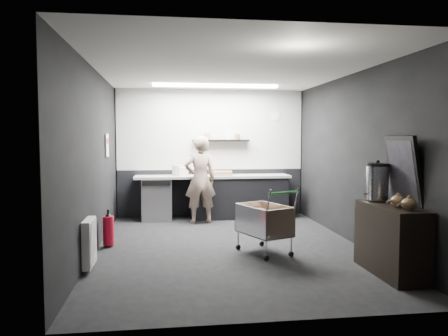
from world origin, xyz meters
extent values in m
plane|color=black|center=(0.00, 0.00, 0.00)|extent=(5.50, 5.50, 0.00)
plane|color=silver|center=(0.00, 0.00, 2.70)|extent=(5.50, 5.50, 0.00)
plane|color=black|center=(0.00, 2.75, 1.35)|extent=(5.50, 0.00, 5.50)
plane|color=black|center=(0.00, -2.75, 1.35)|extent=(5.50, 0.00, 5.50)
plane|color=black|center=(-2.00, 0.00, 1.35)|extent=(0.00, 5.50, 5.50)
plane|color=black|center=(2.00, 0.00, 1.35)|extent=(0.00, 5.50, 5.50)
cube|color=silver|center=(0.00, 2.73, 1.85)|extent=(3.95, 0.02, 1.70)
cube|color=black|center=(0.00, 2.73, 0.50)|extent=(3.95, 0.02, 1.00)
cube|color=black|center=(0.20, 2.62, 1.62)|extent=(1.20, 0.22, 0.04)
cylinder|color=white|center=(1.40, 2.72, 2.15)|extent=(0.20, 0.03, 0.20)
cube|color=white|center=(-1.98, 1.30, 1.55)|extent=(0.02, 0.30, 0.40)
cube|color=red|center=(-1.98, 1.30, 1.62)|extent=(0.02, 0.22, 0.10)
cube|color=white|center=(-1.94, -0.90, 0.35)|extent=(0.10, 0.50, 0.60)
cube|color=white|center=(0.00, 1.85, 2.67)|extent=(2.40, 0.20, 0.04)
cube|color=black|center=(0.55, 2.42, 0.42)|extent=(2.00, 0.56, 0.85)
cube|color=#B4B3AF|center=(0.00, 2.42, 0.88)|extent=(3.20, 0.60, 0.05)
cube|color=#9EA0A5|center=(-1.15, 2.42, 0.42)|extent=(0.60, 0.58, 0.85)
cube|color=black|center=(-1.15, 2.12, 0.78)|extent=(0.56, 0.02, 0.10)
imported|color=beige|center=(-0.30, 1.97, 0.86)|extent=(0.67, 0.49, 1.71)
cube|color=silver|center=(0.44, -0.41, 0.29)|extent=(0.78, 0.93, 0.02)
cube|color=silver|center=(0.20, -0.41, 0.49)|extent=(0.33, 0.74, 0.42)
cube|color=silver|center=(0.69, -0.41, 0.49)|extent=(0.33, 0.74, 0.42)
cube|color=silver|center=(0.44, -0.80, 0.49)|extent=(0.48, 0.22, 0.42)
cube|color=silver|center=(0.44, -0.02, 0.49)|extent=(0.48, 0.22, 0.42)
cylinder|color=silver|center=(0.23, -0.77, 0.16)|extent=(0.02, 0.02, 0.28)
cylinder|color=silver|center=(0.66, -0.77, 0.16)|extent=(0.02, 0.02, 0.28)
cylinder|color=silver|center=(0.23, -0.05, 0.16)|extent=(0.02, 0.02, 0.28)
cylinder|color=silver|center=(0.66, -0.05, 0.16)|extent=(0.02, 0.02, 0.28)
cylinder|color=#268C38|center=(0.44, -0.86, 0.94)|extent=(0.49, 0.23, 0.03)
cube|color=brown|center=(0.33, -0.32, 0.48)|extent=(0.32, 0.35, 0.36)
cube|color=brown|center=(0.57, -0.52, 0.46)|extent=(0.29, 0.32, 0.32)
cylinder|color=black|center=(0.23, -0.77, 0.04)|extent=(0.08, 0.06, 0.07)
cylinder|color=black|center=(0.23, -0.05, 0.04)|extent=(0.08, 0.06, 0.07)
cylinder|color=black|center=(0.66, -0.77, 0.04)|extent=(0.08, 0.06, 0.07)
cylinder|color=black|center=(0.66, -0.05, 0.04)|extent=(0.08, 0.06, 0.07)
cube|color=black|center=(1.77, -1.58, 0.43)|extent=(0.43, 1.14, 0.86)
cylinder|color=silver|center=(1.77, -1.20, 1.09)|extent=(0.29, 0.29, 0.44)
cylinder|color=black|center=(1.77, -1.20, 1.33)|extent=(0.29, 0.29, 0.04)
sphere|color=black|center=(1.77, -1.20, 1.37)|extent=(0.05, 0.05, 0.05)
ellipsoid|color=brown|center=(1.77, -1.72, 0.93)|extent=(0.17, 0.17, 0.14)
ellipsoid|color=brown|center=(1.77, -1.96, 0.93)|extent=(0.17, 0.17, 0.14)
cube|color=black|center=(1.94, -1.53, 1.28)|extent=(0.20, 0.67, 0.85)
cube|color=black|center=(1.92, -1.53, 1.28)|extent=(0.14, 0.57, 0.73)
cylinder|color=red|center=(-1.85, 0.27, 0.25)|extent=(0.17, 0.17, 0.45)
cone|color=black|center=(-1.85, 0.27, 0.50)|extent=(0.11, 0.11, 0.07)
cylinder|color=black|center=(-1.85, 0.27, 0.55)|extent=(0.03, 0.03, 0.07)
cube|color=#9F7854|center=(0.18, 2.37, 0.94)|extent=(0.46, 0.37, 0.09)
cylinder|color=silver|center=(-0.72, 2.42, 1.01)|extent=(0.22, 0.22, 0.22)
cube|color=white|center=(-0.62, 2.37, 0.98)|extent=(0.22, 0.19, 0.17)
camera|label=1|loc=(-0.97, -6.54, 1.68)|focal=35.00mm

